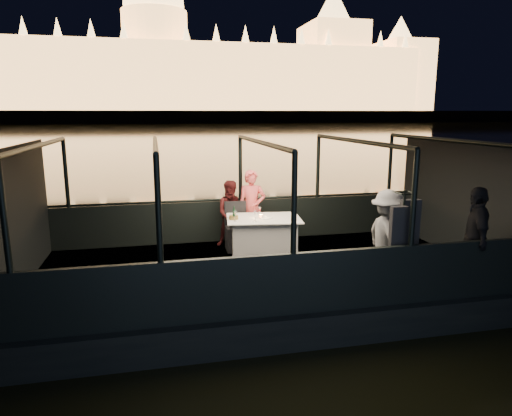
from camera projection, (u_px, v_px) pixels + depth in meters
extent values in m
plane|color=black|center=(164.00, 131.00, 84.98)|extent=(500.00, 500.00, 0.00)
cube|color=black|center=(261.00, 293.00, 8.51)|extent=(8.60, 4.40, 1.00)
cube|color=black|center=(261.00, 269.00, 8.41)|extent=(8.00, 4.00, 0.04)
cube|color=black|center=(241.00, 220.00, 10.23)|extent=(8.00, 0.08, 0.90)
cube|color=black|center=(293.00, 284.00, 6.40)|extent=(8.00, 0.08, 0.90)
cube|color=#423D33|center=(158.00, 118.00, 209.04)|extent=(400.00, 140.00, 6.00)
cube|color=white|center=(263.00, 236.00, 9.11)|extent=(1.58, 1.24, 0.77)
cube|color=black|center=(237.00, 229.00, 9.43)|extent=(0.47, 0.47, 0.98)
cube|color=black|center=(253.00, 225.00, 9.78)|extent=(0.49, 0.49, 0.84)
imported|color=#F05757|center=(252.00, 211.00, 9.72)|extent=(0.66, 0.51, 1.63)
imported|color=#441314|center=(232.00, 212.00, 9.68)|extent=(0.73, 0.59, 1.41)
imported|color=white|center=(388.00, 235.00, 7.46)|extent=(0.62, 1.05, 1.60)
imported|color=black|center=(475.00, 237.00, 7.29)|extent=(0.79, 1.07, 1.68)
cylinder|color=#153B21|center=(234.00, 212.00, 8.82)|extent=(0.07, 0.07, 0.27)
cylinder|color=olive|center=(234.00, 217.00, 8.90)|extent=(0.23, 0.23, 0.07)
cylinder|color=#FF883F|center=(260.00, 216.00, 9.02)|extent=(0.05, 0.05, 0.07)
cylinder|color=white|center=(266.00, 218.00, 9.00)|extent=(0.26, 0.26, 0.02)
cylinder|color=silver|center=(232.00, 217.00, 9.05)|extent=(0.24, 0.24, 0.01)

